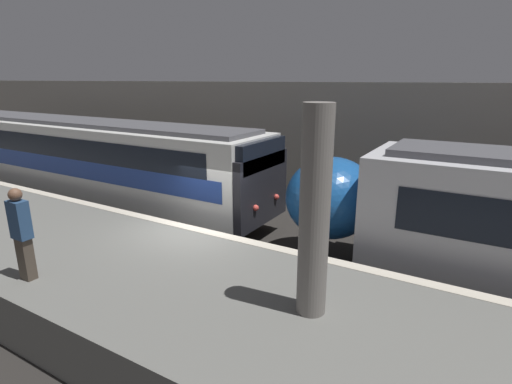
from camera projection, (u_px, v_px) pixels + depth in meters
name	position (u px, v px, depth m)	size (l,w,h in m)	color
ground_plane	(199.00, 266.00, 10.78)	(120.00, 120.00, 0.00)	#282623
platform	(133.00, 283.00, 8.75)	(40.00, 4.54, 1.13)	slate
station_rear_barrier	(305.00, 144.00, 15.77)	(50.00, 0.15, 4.76)	#9E998E
support_pillar_near	(315.00, 214.00, 6.24)	(0.49, 0.49, 3.43)	slate
train_boxy	(80.00, 161.00, 15.90)	(17.03, 2.82, 3.36)	black
person_waiting	(21.00, 232.00, 7.51)	(0.38, 0.24, 1.83)	#473D33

